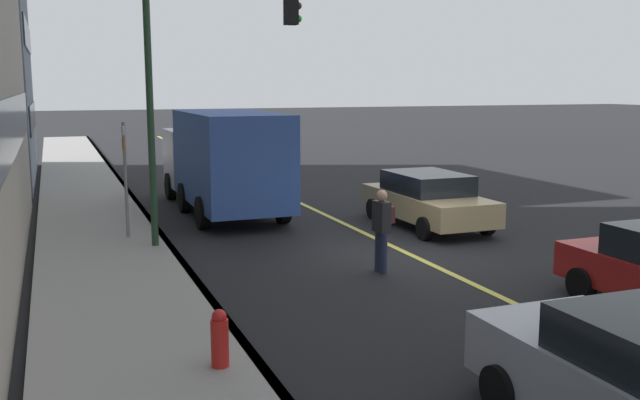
{
  "coord_description": "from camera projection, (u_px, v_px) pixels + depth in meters",
  "views": [
    {
      "loc": [
        -14.06,
        7.57,
        3.87
      ],
      "look_at": [
        -1.34,
        2.69,
        1.63
      ],
      "focal_mm": 39.33,
      "sensor_mm": 36.0,
      "label": 1
    }
  ],
  "objects": [
    {
      "name": "pedestrian_with_backpack",
      "position": [
        382.0,
        224.0,
        14.47
      ],
      "size": [
        0.43,
        0.39,
        1.74
      ],
      "color": "#262D4C",
      "rests_on": "ground"
    },
    {
      "name": "fire_hydrant",
      "position": [
        220.0,
        344.0,
        9.32
      ],
      "size": [
        0.24,
        0.24,
        0.94
      ],
      "color": "red",
      "rests_on": "ground"
    },
    {
      "name": "traffic_light_mast",
      "position": [
        206.0,
        62.0,
        16.2
      ],
      "size": [
        0.28,
        3.75,
        6.49
      ],
      "color": "#1E3823",
      "rests_on": "ground"
    },
    {
      "name": "curb_edge",
      "position": [
        187.0,
        271.0,
        14.43
      ],
      "size": [
        80.0,
        0.16,
        0.15
      ],
      "primitive_type": "cube",
      "color": "slate",
      "rests_on": "ground"
    },
    {
      "name": "street_sign_post",
      "position": [
        125.0,
        173.0,
        17.07
      ],
      "size": [
        0.6,
        0.08,
        2.99
      ],
      "color": "slate",
      "rests_on": "ground"
    },
    {
      "name": "ground",
      "position": [
        407.0,
        254.0,
        16.25
      ],
      "size": [
        200.0,
        200.0,
        0.0
      ],
      "primitive_type": "plane",
      "color": "black"
    },
    {
      "name": "truck_blue",
      "position": [
        223.0,
        159.0,
        21.27
      ],
      "size": [
        7.88,
        2.56,
        3.09
      ],
      "color": "silver",
      "rests_on": "ground"
    },
    {
      "name": "lane_stripe_center",
      "position": [
        407.0,
        253.0,
        16.25
      ],
      "size": [
        80.0,
        0.16,
        0.01
      ],
      "primitive_type": "cube",
      "color": "#D8CC4C",
      "rests_on": "ground"
    },
    {
      "name": "sidewalk_slab",
      "position": [
        115.0,
        278.0,
        13.92
      ],
      "size": [
        80.0,
        3.04,
        0.15
      ],
      "primitive_type": "cube",
      "color": "gray",
      "rests_on": "ground"
    },
    {
      "name": "car_tan",
      "position": [
        427.0,
        199.0,
        19.24
      ],
      "size": [
        4.57,
        2.05,
        1.49
      ],
      "color": "tan",
      "rests_on": "ground"
    }
  ]
}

